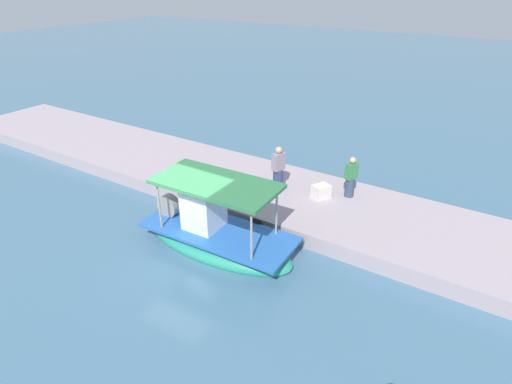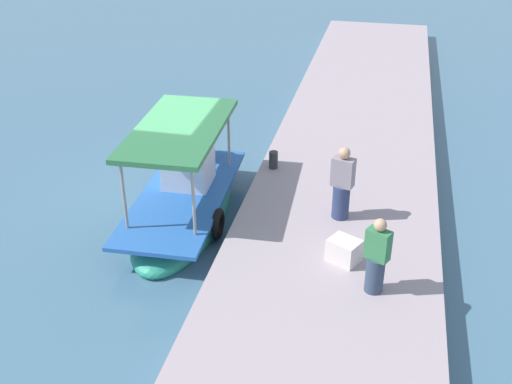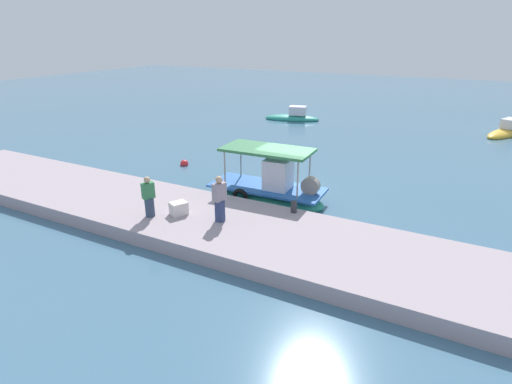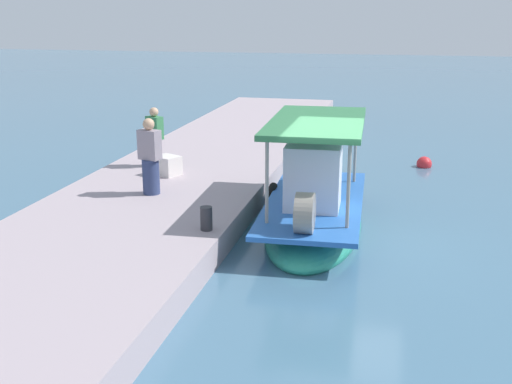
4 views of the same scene
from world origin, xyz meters
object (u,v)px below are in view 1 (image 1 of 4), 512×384
Objects in this scene: fisherman_near_bollard at (351,179)px; cargo_crate at (321,191)px; fisherman_by_crate at (278,170)px; mooring_bollard at (203,190)px; main_fishing_boat at (216,235)px.

fisherman_near_bollard is 1.20m from cargo_crate.
fisherman_near_bollard reaches higher than cargo_crate.
fisherman_by_crate is 2.84× the size of cargo_crate.
fisherman_near_bollard is 5.66m from mooring_bollard.
main_fishing_boat reaches higher than fisherman_near_bollard.
cargo_crate is (0.88, 0.67, -0.48)m from fisherman_near_bollard.
main_fishing_boat is 11.75× the size of mooring_bollard.
fisherman_near_bollard is at bearing -160.62° from fisherman_by_crate.
cargo_crate is (-1.91, -4.13, 0.35)m from main_fishing_boat.
mooring_bollard is at bearing 42.95° from fisherman_by_crate.
fisherman_by_crate reaches higher than cargo_crate.
fisherman_near_bollard is (-2.79, -4.79, 0.83)m from main_fishing_boat.
fisherman_by_crate is at bearing 19.38° from fisherman_near_bollard.
fisherman_near_bollard is at bearing -120.16° from main_fishing_boat.
main_fishing_boat is at bearing 59.84° from fisherman_near_bollard.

